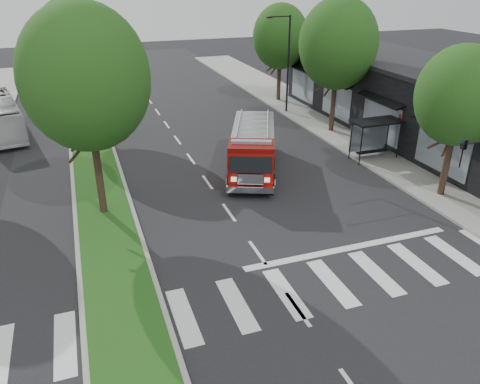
# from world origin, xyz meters

# --- Properties ---
(ground) EXTENTS (140.00, 140.00, 0.00)m
(ground) POSITION_xyz_m (0.00, 0.00, 0.00)
(ground) COLOR black
(ground) RESTS_ON ground
(sidewalk_right) EXTENTS (5.00, 80.00, 0.15)m
(sidewalk_right) POSITION_xyz_m (12.50, 10.00, 0.07)
(sidewalk_right) COLOR gray
(sidewalk_right) RESTS_ON ground
(median) EXTENTS (3.00, 50.00, 0.15)m
(median) POSITION_xyz_m (-6.00, 18.00, 0.08)
(median) COLOR gray
(median) RESTS_ON ground
(storefront_row) EXTENTS (8.00, 30.00, 5.00)m
(storefront_row) POSITION_xyz_m (17.00, 10.00, 2.50)
(storefront_row) COLOR black
(storefront_row) RESTS_ON ground
(bus_shelter) EXTENTS (3.20, 1.60, 2.61)m
(bus_shelter) POSITION_xyz_m (11.20, 8.15, 2.04)
(bus_shelter) COLOR black
(bus_shelter) RESTS_ON ground
(tree_right_near) EXTENTS (4.40, 4.40, 8.05)m
(tree_right_near) POSITION_xyz_m (11.50, 2.00, 5.51)
(tree_right_near) COLOR black
(tree_right_near) RESTS_ON ground
(tree_right_mid) EXTENTS (5.60, 5.60, 9.72)m
(tree_right_mid) POSITION_xyz_m (11.50, 14.00, 6.49)
(tree_right_mid) COLOR black
(tree_right_mid) RESTS_ON ground
(tree_right_far) EXTENTS (5.00, 5.00, 8.73)m
(tree_right_far) POSITION_xyz_m (11.50, 24.00, 5.84)
(tree_right_far) COLOR black
(tree_right_far) RESTS_ON ground
(tree_median_near) EXTENTS (5.80, 5.80, 10.16)m
(tree_median_near) POSITION_xyz_m (-6.00, 6.00, 6.81)
(tree_median_near) COLOR black
(tree_median_near) RESTS_ON ground
(tree_median_far) EXTENTS (5.60, 5.60, 9.72)m
(tree_median_far) POSITION_xyz_m (-6.00, 20.00, 6.49)
(tree_median_far) COLOR black
(tree_median_far) RESTS_ON ground
(streetlight_right_far) EXTENTS (2.11, 0.20, 8.00)m
(streetlight_right_far) POSITION_xyz_m (10.35, 20.00, 4.48)
(streetlight_right_far) COLOR black
(streetlight_right_far) RESTS_ON ground
(fire_engine) EXTENTS (5.59, 8.79, 2.94)m
(fire_engine) POSITION_xyz_m (3.16, 8.89, 1.41)
(fire_engine) COLOR #610805
(fire_engine) RESTS_ON ground
(city_bus) EXTENTS (4.03, 9.94, 2.70)m
(city_bus) POSITION_xyz_m (-12.00, 21.90, 1.35)
(city_bus) COLOR silver
(city_bus) RESTS_ON ground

